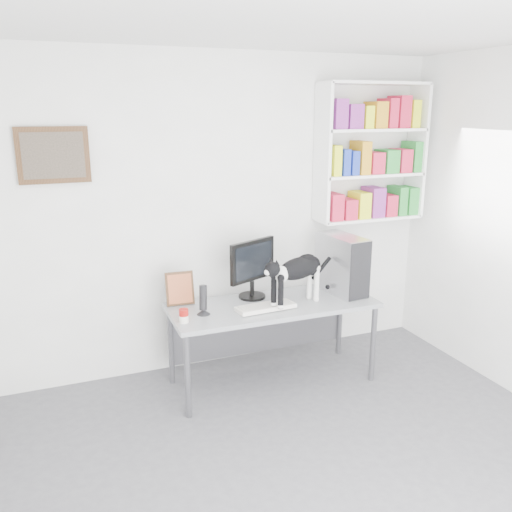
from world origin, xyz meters
The scene contains 11 objects.
room centered at (0.00, 0.00, 1.35)m, with size 4.01×4.01×2.70m.
bookshelf centered at (1.40, 1.85, 1.85)m, with size 1.03×0.28×1.24m, color white.
wall_art centered at (-1.30, 1.97, 1.90)m, with size 0.52×0.04×0.42m, color #4C3018.
desk centered at (0.26, 1.43, 0.35)m, with size 1.69×0.66×0.70m, color gray.
monitor centered at (0.15, 1.62, 0.95)m, with size 0.47×0.23×0.50m, color black.
keyboard centered at (0.15, 1.33, 0.72)m, with size 0.47×0.18×0.04m, color silver.
pc_tower centered at (0.92, 1.48, 0.95)m, with size 0.22×0.50×0.50m, color #B7B6BB.
speaker centered at (-0.34, 1.40, 0.82)m, with size 0.11×0.11×0.24m, color black.
leaning_print centered at (-0.45, 1.68, 0.84)m, with size 0.23×0.09×0.28m, color #4C3018.
soup_can centered at (-0.52, 1.30, 0.75)m, with size 0.07×0.07×0.10m, color #9E110D.
cat centered at (0.42, 1.32, 0.91)m, with size 0.67×0.18×0.41m, color black, non-canonical shape.
Camera 1 is at (-1.40, -2.38, 2.24)m, focal length 38.00 mm.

